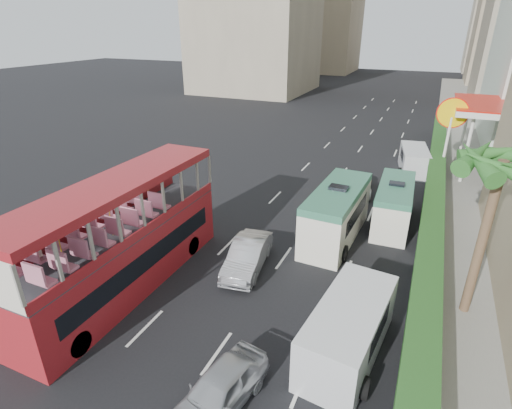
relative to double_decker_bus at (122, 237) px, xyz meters
The scene contains 14 objects.
ground_plane 6.51m from the double_decker_bus, ahead, with size 200.00×200.00×0.00m, color black.
double_decker_bus is the anchor object (origin of this frame).
car_silver_lane_a 6.06m from the double_decker_bus, 38.44° to the left, with size 1.50×4.31×1.42m, color #B1B4B8.
car_silver_lane_b 8.17m from the double_decker_bus, 29.97° to the right, with size 1.56×3.88×1.32m, color #B1B4B8.
van_asset 17.06m from the double_decker_bus, 64.44° to the left, with size 1.97×4.28×1.19m, color silver.
minibus_near 11.10m from the double_decker_bus, 47.72° to the left, with size 2.17×6.52×2.89m, color silver.
minibus_far 15.08m from the double_decker_bus, 47.67° to the left, with size 1.87×5.62×2.49m, color silver.
panel_van_near 9.96m from the double_decker_bus, ahead, with size 2.07×5.18×2.07m, color silver.
panel_van_far 23.89m from the double_decker_bus, 63.69° to the left, with size 1.89×4.72×1.89m, color silver.
sidewalk 29.26m from the double_decker_bus, 59.04° to the left, with size 6.00×120.00×0.18m, color #99968C.
kerb_wall 18.66m from the double_decker_bus, 48.93° to the left, with size 0.30×44.00×1.00m, color silver.
hedge 18.60m from the double_decker_bus, 48.93° to the left, with size 1.10×44.00×0.70m, color #2D6626.
palm_tree 14.39m from the double_decker_bus, 16.16° to the left, with size 0.36×0.36×6.40m, color brown.
shell_station 28.02m from the double_decker_bus, 55.18° to the left, with size 6.50×8.00×5.50m, color silver.
Camera 1 is at (5.27, -11.40, 10.87)m, focal length 28.00 mm.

